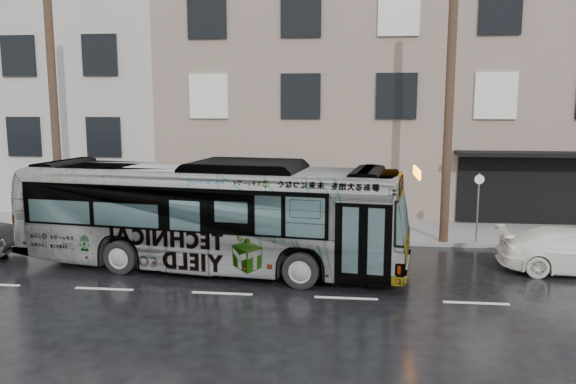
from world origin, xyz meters
name	(u,v)px	position (x,y,z in m)	size (l,w,h in m)	color
ground	(241,266)	(0.00, 0.00, 0.00)	(120.00, 120.00, 0.00)	black
sidewalk	(266,229)	(0.00, 4.90, 0.07)	(90.00, 3.60, 0.15)	gray
building_taupe	(387,92)	(5.00, 12.70, 5.50)	(20.00, 12.00, 11.00)	gray
utility_pole_front	(449,111)	(6.50, 3.30, 4.65)	(0.30, 0.30, 9.00)	#483224
utility_pole_rear	(54,110)	(-7.50, 3.30, 4.65)	(0.30, 0.30, 9.00)	#483224
sign_post	(478,208)	(7.60, 3.30, 1.35)	(0.06, 0.06, 2.40)	slate
bus	(209,215)	(-0.89, -0.27, 1.63)	(2.73, 11.67, 3.25)	#B2B2B2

